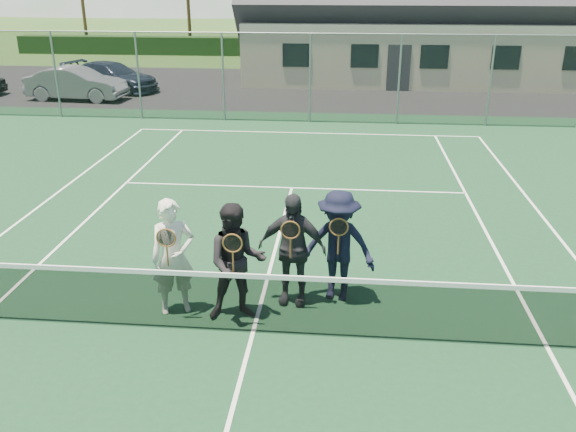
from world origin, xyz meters
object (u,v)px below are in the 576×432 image
at_px(player_a, 173,257).
at_px(player_c, 292,249).
at_px(car_b, 76,84).
at_px(car_c, 111,77).
at_px(player_d, 338,246).
at_px(player_b, 237,262).
at_px(tennis_net, 252,301).

relative_size(player_a, player_c, 1.00).
height_order(car_b, car_c, car_b).
bearing_deg(player_c, player_d, 14.27).
bearing_deg(car_b, player_b, -145.25).
xyz_separation_m(tennis_net, player_c, (0.48, 0.97, 0.38)).
bearing_deg(player_a, player_d, 14.48).
bearing_deg(player_b, tennis_net, -56.31).
height_order(tennis_net, player_b, player_b).
relative_size(car_b, player_b, 2.24).
xyz_separation_m(car_c, player_d, (10.21, -17.62, 0.29)).
distance_m(tennis_net, player_a, 1.41).
xyz_separation_m(tennis_net, player_d, (1.18, 1.15, 0.38)).
relative_size(player_a, player_b, 1.00).
bearing_deg(player_b, car_b, 120.15).
height_order(car_b, player_c, player_c).
xyz_separation_m(car_c, player_a, (7.78, -18.25, 0.29)).
distance_m(tennis_net, player_b, 0.64).
distance_m(car_b, tennis_net, 19.33).
distance_m(player_b, player_c, 0.93).
height_order(car_c, player_c, player_c).
bearing_deg(player_c, car_c, 118.12).
bearing_deg(tennis_net, player_c, 63.84).
bearing_deg(car_b, car_c, -14.19).
xyz_separation_m(player_a, player_c, (1.73, 0.45, -0.00)).
distance_m(player_a, player_d, 2.52).
xyz_separation_m(player_b, player_d, (1.47, 0.72, -0.00)).
relative_size(car_b, tennis_net, 0.35).
height_order(car_c, tennis_net, car_c).
xyz_separation_m(car_c, tennis_net, (9.03, -18.77, -0.09)).
height_order(player_b, player_c, same).
xyz_separation_m(player_a, player_b, (0.97, -0.09, -0.00)).
bearing_deg(player_d, car_c, 120.10).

